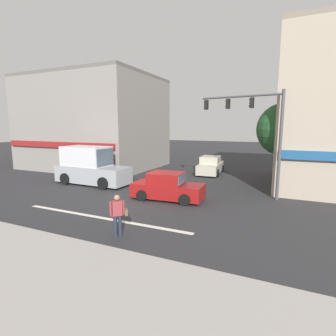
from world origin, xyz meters
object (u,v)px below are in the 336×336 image
(utility_pole_near_left, at_px, (94,125))
(pedestrian_foreground_with_bag, at_px, (118,213))
(traffic_light_mast, at_px, (257,125))
(street_tree, at_px, (284,130))
(sedan_crossing_leftbound, at_px, (168,187))
(sedan_crossing_rightbound, at_px, (210,166))
(box_truck_parked_curbside, at_px, (90,167))

(utility_pole_near_left, height_order, pedestrian_foreground_with_bag, utility_pole_near_left)
(pedestrian_foreground_with_bag, bearing_deg, traffic_light_mast, 63.77)
(street_tree, height_order, utility_pole_near_left, utility_pole_near_left)
(pedestrian_foreground_with_bag, bearing_deg, sedan_crossing_leftbound, 94.48)
(utility_pole_near_left, distance_m, pedestrian_foreground_with_bag, 13.91)
(traffic_light_mast, height_order, sedan_crossing_leftbound, traffic_light_mast)
(sedan_crossing_rightbound, bearing_deg, pedestrian_foreground_with_bag, -88.66)
(street_tree, distance_m, utility_pole_near_left, 14.67)
(street_tree, bearing_deg, box_truck_parked_curbside, -164.41)
(traffic_light_mast, relative_size, box_truck_parked_curbside, 1.10)
(street_tree, bearing_deg, utility_pole_near_left, -177.51)
(traffic_light_mast, xyz_separation_m, box_truck_parked_curbside, (-11.34, -1.28, -3.05))
(street_tree, height_order, sedan_crossing_leftbound, street_tree)
(box_truck_parked_curbside, xyz_separation_m, sedan_crossing_leftbound, (6.84, -1.44, -0.54))
(street_tree, height_order, sedan_crossing_rightbound, street_tree)
(utility_pole_near_left, height_order, traffic_light_mast, utility_pole_near_left)
(pedestrian_foreground_with_bag, bearing_deg, sedan_crossing_rightbound, 91.34)
(sedan_crossing_leftbound, bearing_deg, pedestrian_foreground_with_bag, -85.52)
(box_truck_parked_curbside, bearing_deg, sedan_crossing_rightbound, 47.75)
(sedan_crossing_rightbound, distance_m, sedan_crossing_leftbound, 9.06)
(street_tree, height_order, pedestrian_foreground_with_bag, street_tree)
(street_tree, bearing_deg, pedestrian_foreground_with_bag, -117.43)
(street_tree, height_order, traffic_light_mast, traffic_light_mast)
(street_tree, xyz_separation_m, utility_pole_near_left, (-14.65, -0.64, 0.32))
(traffic_light_mast, xyz_separation_m, sedan_crossing_rightbound, (-4.41, 6.35, -3.59))
(utility_pole_near_left, bearing_deg, traffic_light_mast, -7.04)
(box_truck_parked_curbside, bearing_deg, utility_pole_near_left, 123.34)
(street_tree, relative_size, pedestrian_foreground_with_bag, 3.41)
(sedan_crossing_rightbound, relative_size, pedestrian_foreground_with_bag, 2.52)
(sedan_crossing_leftbound, distance_m, pedestrian_foreground_with_bag, 5.56)
(utility_pole_near_left, relative_size, sedan_crossing_rightbound, 1.98)
(street_tree, distance_m, sedan_crossing_leftbound, 8.39)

